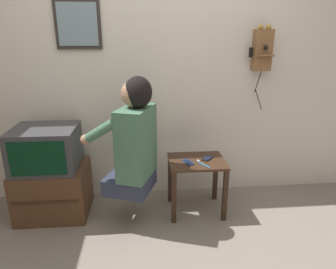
{
  "coord_description": "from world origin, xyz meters",
  "views": [
    {
      "loc": [
        -0.16,
        -1.76,
        1.58
      ],
      "look_at": [
        0.05,
        0.64,
        0.78
      ],
      "focal_mm": 32.0,
      "sensor_mm": 36.0,
      "label": 1
    }
  ],
  "objects_px": {
    "television": "(46,148)",
    "cell_phone_held": "(188,162)",
    "framed_picture": "(78,24)",
    "cell_phone_spare": "(207,158)",
    "person": "(134,139)",
    "toothbrush": "(203,164)",
    "wall_phone_antique": "(262,50)"
  },
  "relations": [
    {
      "from": "wall_phone_antique",
      "to": "toothbrush",
      "type": "distance_m",
      "value": 1.2
    },
    {
      "from": "wall_phone_antique",
      "to": "cell_phone_held",
      "type": "height_order",
      "value": "wall_phone_antique"
    },
    {
      "from": "cell_phone_held",
      "to": "cell_phone_spare",
      "type": "xyz_separation_m",
      "value": [
        0.19,
        0.07,
        0.0
      ]
    },
    {
      "from": "wall_phone_antique",
      "to": "television",
      "type": "bearing_deg",
      "value": -171.88
    },
    {
      "from": "toothbrush",
      "to": "cell_phone_held",
      "type": "bearing_deg",
      "value": 125.64
    },
    {
      "from": "framed_picture",
      "to": "cell_phone_held",
      "type": "relative_size",
      "value": 3.05
    },
    {
      "from": "television",
      "to": "wall_phone_antique",
      "type": "relative_size",
      "value": 0.68
    },
    {
      "from": "television",
      "to": "framed_picture",
      "type": "relative_size",
      "value": 1.29
    },
    {
      "from": "cell_phone_spare",
      "to": "cell_phone_held",
      "type": "bearing_deg",
      "value": -118.71
    },
    {
      "from": "person",
      "to": "framed_picture",
      "type": "height_order",
      "value": "framed_picture"
    },
    {
      "from": "wall_phone_antique",
      "to": "cell_phone_spare",
      "type": "height_order",
      "value": "wall_phone_antique"
    },
    {
      "from": "television",
      "to": "cell_phone_spare",
      "type": "height_order",
      "value": "television"
    },
    {
      "from": "cell_phone_held",
      "to": "cell_phone_spare",
      "type": "relative_size",
      "value": 1.03
    },
    {
      "from": "person",
      "to": "wall_phone_antique",
      "type": "bearing_deg",
      "value": -47.77
    },
    {
      "from": "wall_phone_antique",
      "to": "framed_picture",
      "type": "xyz_separation_m",
      "value": [
        -1.66,
        0.04,
        0.22
      ]
    },
    {
      "from": "person",
      "to": "toothbrush",
      "type": "xyz_separation_m",
      "value": [
        0.58,
        0.04,
        -0.26
      ]
    },
    {
      "from": "framed_picture",
      "to": "cell_phone_spare",
      "type": "distance_m",
      "value": 1.65
    },
    {
      "from": "person",
      "to": "television",
      "type": "xyz_separation_m",
      "value": [
        -0.77,
        0.2,
        -0.13
      ]
    },
    {
      "from": "television",
      "to": "wall_phone_antique",
      "type": "height_order",
      "value": "wall_phone_antique"
    },
    {
      "from": "cell_phone_held",
      "to": "cell_phone_spare",
      "type": "distance_m",
      "value": 0.2
    },
    {
      "from": "television",
      "to": "cell_phone_held",
      "type": "xyz_separation_m",
      "value": [
        1.23,
        -0.11,
        -0.13
      ]
    },
    {
      "from": "person",
      "to": "toothbrush",
      "type": "relative_size",
      "value": 6.8
    },
    {
      "from": "cell_phone_held",
      "to": "wall_phone_antique",
      "type": "bearing_deg",
      "value": 9.44
    },
    {
      "from": "wall_phone_antique",
      "to": "framed_picture",
      "type": "relative_size",
      "value": 1.88
    },
    {
      "from": "framed_picture",
      "to": "toothbrush",
      "type": "relative_size",
      "value": 2.92
    },
    {
      "from": "person",
      "to": "framed_picture",
      "type": "distance_m",
      "value": 1.13
    },
    {
      "from": "television",
      "to": "toothbrush",
      "type": "bearing_deg",
      "value": -6.81
    },
    {
      "from": "television",
      "to": "cell_phone_held",
      "type": "height_order",
      "value": "television"
    },
    {
      "from": "cell_phone_spare",
      "to": "toothbrush",
      "type": "bearing_deg",
      "value": -79.14
    },
    {
      "from": "cell_phone_spare",
      "to": "television",
      "type": "bearing_deg",
      "value": -141.22
    },
    {
      "from": "television",
      "to": "wall_phone_antique",
      "type": "xyz_separation_m",
      "value": [
        1.96,
        0.28,
        0.8
      ]
    },
    {
      "from": "cell_phone_spare",
      "to": "toothbrush",
      "type": "distance_m",
      "value": 0.14
    }
  ]
}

